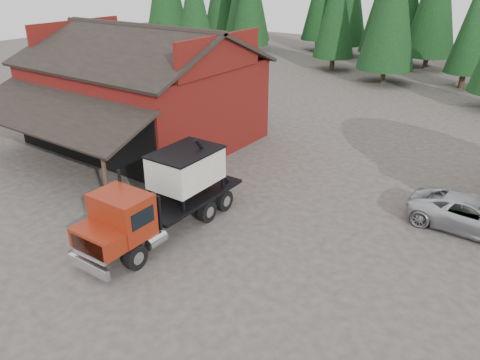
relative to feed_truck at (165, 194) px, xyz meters
The scene contains 7 objects.
ground 3.43m from the feed_truck, 47.73° to the right, with size 120.00×120.00×0.00m, color #413833.
red_barn 11.90m from the feed_truck, 139.44° to the left, with size 12.80×13.63×7.18m.
conifer_backdrop 39.89m from the feed_truck, 87.13° to the left, with size 76.00×16.00×16.00m, color black, non-canonical shape.
near_pine_a 32.99m from the feed_truck, 127.78° to the left, with size 4.40×4.40×11.40m.
near_pine_d 32.37m from the feed_truck, 93.61° to the left, with size 5.28×5.28×13.40m.
feed_truck is the anchor object (origin of this frame).
silver_car 12.95m from the feed_truck, 35.22° to the left, with size 2.40×5.21×1.45m, color #B7BAC0.
Camera 1 is at (10.45, -10.10, 10.32)m, focal length 35.00 mm.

